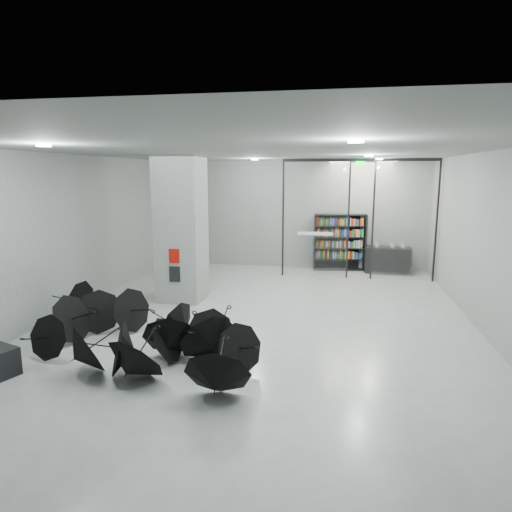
% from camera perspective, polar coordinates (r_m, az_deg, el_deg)
% --- Properties ---
extents(room, '(14.00, 14.02, 4.01)m').
position_cam_1_polar(room, '(9.98, 0.12, 6.58)').
color(room, gray).
rests_on(room, ground).
extents(column, '(1.20, 1.20, 4.00)m').
position_cam_1_polar(column, '(12.64, -9.45, 3.41)').
color(column, slate).
rests_on(column, ground).
extents(fire_cabinet, '(0.28, 0.04, 0.38)m').
position_cam_1_polar(fire_cabinet, '(12.16, -10.35, 0.01)').
color(fire_cabinet, '#A50A07').
rests_on(fire_cabinet, column).
extents(info_panel, '(0.30, 0.03, 0.42)m').
position_cam_1_polar(info_panel, '(12.26, -10.27, -2.29)').
color(info_panel, black).
rests_on(info_panel, column).
extents(exit_sign, '(0.30, 0.06, 0.15)m').
position_cam_1_polar(exit_sign, '(15.10, 13.07, 11.33)').
color(exit_sign, '#0CE533').
rests_on(exit_sign, room).
extents(glass_partition, '(5.06, 0.08, 4.00)m').
position_cam_1_polar(glass_partition, '(15.36, 12.76, 5.20)').
color(glass_partition, silver).
rests_on(glass_partition, ground).
extents(bookshelf, '(1.91, 0.64, 2.07)m').
position_cam_1_polar(bookshelf, '(16.72, 10.57, 1.72)').
color(bookshelf, black).
rests_on(bookshelf, ground).
extents(shop_counter, '(1.61, 0.76, 0.94)m').
position_cam_1_polar(shop_counter, '(16.70, 16.41, -0.51)').
color(shop_counter, black).
rests_on(shop_counter, ground).
extents(umbrella_cluster, '(5.51, 4.50, 1.28)m').
position_cam_1_polar(umbrella_cluster, '(9.11, -13.90, -10.52)').
color(umbrella_cluster, black).
rests_on(umbrella_cluster, ground).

